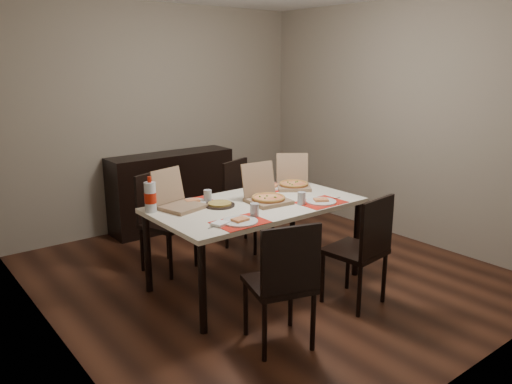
% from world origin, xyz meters
% --- Properties ---
extents(ground, '(3.80, 4.00, 0.02)m').
position_xyz_m(ground, '(0.00, 0.00, -0.01)').
color(ground, '#442215').
rests_on(ground, ground).
extents(room_walls, '(3.84, 4.02, 2.62)m').
position_xyz_m(room_walls, '(0.00, 0.43, 1.73)').
color(room_walls, gray).
rests_on(room_walls, ground).
extents(sideboard, '(1.50, 0.40, 0.90)m').
position_xyz_m(sideboard, '(0.00, 1.78, 0.45)').
color(sideboard, black).
rests_on(sideboard, ground).
extents(dining_table, '(1.80, 1.00, 0.75)m').
position_xyz_m(dining_table, '(-0.20, -0.10, 0.68)').
color(dining_table, beige).
rests_on(dining_table, ground).
extents(chair_near_left, '(0.52, 0.52, 0.93)m').
position_xyz_m(chair_near_left, '(-0.71, -1.05, 0.51)').
color(chair_near_left, black).
rests_on(chair_near_left, ground).
extents(chair_near_right, '(0.47, 0.47, 0.93)m').
position_xyz_m(chair_near_right, '(0.21, -0.96, 0.51)').
color(chair_near_right, black).
rests_on(chair_near_right, ground).
extents(chair_far_left, '(0.53, 0.53, 0.93)m').
position_xyz_m(chair_far_left, '(-0.68, 0.74, 0.51)').
color(chair_far_left, black).
rests_on(chair_far_left, ground).
extents(chair_far_right, '(0.53, 0.53, 0.93)m').
position_xyz_m(chair_far_right, '(0.29, 0.73, 0.51)').
color(chair_far_right, black).
rests_on(chair_far_right, ground).
extents(setting_near_left, '(0.49, 0.30, 0.11)m').
position_xyz_m(setting_near_left, '(-0.60, -0.44, 0.77)').
color(setting_near_left, red).
rests_on(setting_near_left, dining_table).
extents(setting_near_right, '(0.47, 0.30, 0.11)m').
position_xyz_m(setting_near_right, '(0.22, -0.42, 0.77)').
color(setting_near_right, red).
rests_on(setting_near_right, dining_table).
extents(setting_far_left, '(0.46, 0.30, 0.11)m').
position_xyz_m(setting_far_left, '(-0.62, 0.23, 0.77)').
color(setting_far_left, red).
rests_on(setting_far_left, dining_table).
extents(setting_far_right, '(0.46, 0.30, 0.11)m').
position_xyz_m(setting_far_right, '(0.21, 0.21, 0.77)').
color(setting_far_right, red).
rests_on(setting_far_right, dining_table).
extents(napkin_loose, '(0.14, 0.15, 0.02)m').
position_xyz_m(napkin_loose, '(-0.18, -0.12, 0.76)').
color(napkin_loose, white).
rests_on(napkin_loose, dining_table).
extents(pizza_box_center, '(0.36, 0.39, 0.33)m').
position_xyz_m(pizza_box_center, '(-0.11, -0.13, 0.80)').
color(pizza_box_center, '#86684D').
rests_on(pizza_box_center, dining_table).
extents(pizza_box_right, '(0.46, 0.47, 0.32)m').
position_xyz_m(pizza_box_right, '(0.43, 0.11, 0.80)').
color(pizza_box_right, '#86684D').
rests_on(pizza_box_right, dining_table).
extents(pizza_box_left, '(0.40, 0.42, 0.32)m').
position_xyz_m(pizza_box_left, '(-0.80, 0.19, 0.81)').
color(pizza_box_left, '#86684D').
rests_on(pizza_box_left, dining_table).
extents(faina_plate, '(0.26, 0.26, 0.03)m').
position_xyz_m(faina_plate, '(-0.50, 0.02, 0.76)').
color(faina_plate, black).
rests_on(faina_plate, dining_table).
extents(dip_bowl, '(0.16, 0.16, 0.03)m').
position_xyz_m(dip_bowl, '(-0.07, 0.08, 0.77)').
color(dip_bowl, white).
rests_on(dip_bowl, dining_table).
extents(soda_bottle, '(0.10, 0.10, 0.30)m').
position_xyz_m(soda_bottle, '(-1.04, 0.23, 0.88)').
color(soda_bottle, silver).
rests_on(soda_bottle, dining_table).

